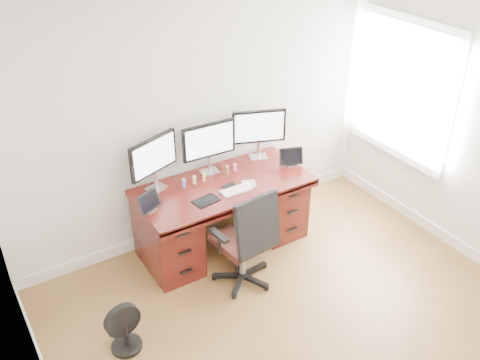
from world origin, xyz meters
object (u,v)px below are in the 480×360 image
floor_fan (124,329)px  keyboard (236,190)px  office_chair (246,254)px  monitor_center (209,142)px  desk (223,212)px

floor_fan → keyboard: (1.40, 0.56, 0.55)m
office_chair → keyboard: size_ratio=3.40×
keyboard → office_chair: bearing=-110.0°
office_chair → floor_fan: size_ratio=2.32×
monitor_center → keyboard: size_ratio=1.85×
monitor_center → floor_fan: bearing=-141.4°
floor_fan → monitor_center: 1.90m
desk → keyboard: size_ratio=5.71×
office_chair → monitor_center: 1.13m
desk → keyboard: (0.04, -0.20, 0.36)m
desk → floor_fan: desk is taller
office_chair → keyboard: (0.15, 0.40, 0.42)m
floor_fan → monitor_center: bearing=30.1°
office_chair → keyboard: office_chair is taller
floor_fan → monitor_center: (1.36, 1.00, 0.87)m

